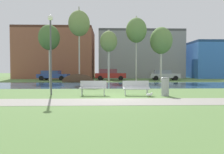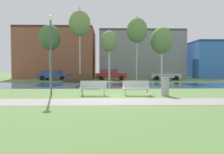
# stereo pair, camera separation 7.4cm
# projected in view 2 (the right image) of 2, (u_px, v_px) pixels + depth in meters

# --- Properties ---
(ground_plane) EXTENTS (120.00, 120.00, 0.00)m
(ground_plane) POSITION_uv_depth(u_px,v_px,m) (111.00, 84.00, 21.99)
(ground_plane) COLOR #5B7F42
(paved_path_strip) EXTENTS (60.00, 2.18, 0.01)m
(paved_path_strip) POSITION_uv_depth(u_px,v_px,m) (116.00, 102.00, 10.19)
(paved_path_strip) COLOR gray
(paved_path_strip) RESTS_ON ground
(river_band) EXTENTS (80.00, 8.05, 0.01)m
(river_band) POSITION_uv_depth(u_px,v_px,m) (112.00, 85.00, 21.01)
(river_band) COLOR #33516B
(river_band) RESTS_ON ground
(soil_mound) EXTENTS (4.00, 2.68, 1.93)m
(soil_mound) POSITION_uv_depth(u_px,v_px,m) (79.00, 82.00, 26.43)
(soil_mound) COLOR #423021
(soil_mound) RESTS_ON ground
(bench_left) EXTENTS (1.61, 0.60, 0.87)m
(bench_left) POSITION_uv_depth(u_px,v_px,m) (93.00, 88.00, 12.66)
(bench_left) COLOR #B2B5B7
(bench_left) RESTS_ON ground
(bench_right) EXTENTS (1.61, 0.60, 0.87)m
(bench_right) POSITION_uv_depth(u_px,v_px,m) (136.00, 87.00, 12.72)
(bench_right) COLOR #B2B5B7
(bench_right) RESTS_ON ground
(trash_bin) EXTENTS (0.47, 0.47, 1.09)m
(trash_bin) POSITION_uv_depth(u_px,v_px,m) (165.00, 86.00, 12.40)
(trash_bin) COLOR #999B9E
(trash_bin) RESTS_ON ground
(seagull) EXTENTS (0.40, 0.15, 0.25)m
(seagull) POSITION_uv_depth(u_px,v_px,m) (149.00, 95.00, 11.95)
(seagull) COLOR white
(seagull) RESTS_ON ground
(streetlamp) EXTENTS (0.32, 0.32, 4.85)m
(streetlamp) POSITION_uv_depth(u_px,v_px,m) (51.00, 41.00, 12.94)
(streetlamp) COLOR #4C4C51
(streetlamp) RESTS_ON ground
(birch_far_left) EXTENTS (2.65, 2.65, 7.15)m
(birch_far_left) POSITION_uv_depth(u_px,v_px,m) (50.00, 38.00, 26.70)
(birch_far_left) COLOR beige
(birch_far_left) RESTS_ON ground
(birch_left) EXTENTS (2.67, 2.67, 9.35)m
(birch_left) POSITION_uv_depth(u_px,v_px,m) (80.00, 24.00, 26.46)
(birch_left) COLOR #BCB7A8
(birch_left) RESTS_ON ground
(birch_center_left) EXTENTS (2.13, 2.13, 6.39)m
(birch_center_left) POSITION_uv_depth(u_px,v_px,m) (109.00, 42.00, 26.03)
(birch_center_left) COLOR #BCB7A8
(birch_center_left) RESTS_ON ground
(birch_center) EXTENTS (2.67, 2.67, 8.44)m
(birch_center) POSITION_uv_depth(u_px,v_px,m) (137.00, 30.00, 27.32)
(birch_center) COLOR beige
(birch_center) RESTS_ON ground
(birch_center_right) EXTENTS (2.89, 2.89, 7.02)m
(birch_center_right) POSITION_uv_depth(u_px,v_px,m) (162.00, 41.00, 27.46)
(birch_center_right) COLOR beige
(birch_center_right) RESTS_ON ground
(parked_van_nearest_blue) EXTENTS (4.47, 2.40, 1.37)m
(parked_van_nearest_blue) POSITION_uv_depth(u_px,v_px,m) (54.00, 75.00, 30.02)
(parked_van_nearest_blue) COLOR #2D4793
(parked_van_nearest_blue) RESTS_ON ground
(parked_sedan_second_red) EXTENTS (4.50, 2.31, 1.58)m
(parked_sedan_second_red) POSITION_uv_depth(u_px,v_px,m) (111.00, 74.00, 30.20)
(parked_sedan_second_red) COLOR maroon
(parked_sedan_second_red) RESTS_ON ground
(parked_hatch_third_silver) EXTENTS (4.26, 2.41, 1.42)m
(parked_hatch_third_silver) POSITION_uv_depth(u_px,v_px,m) (165.00, 75.00, 30.25)
(parked_hatch_third_silver) COLOR #B2B5BC
(parked_hatch_third_silver) RESTS_ON ground
(building_brick_low) EXTENTS (12.78, 9.68, 8.54)m
(building_brick_low) POSITION_uv_depth(u_px,v_px,m) (59.00, 54.00, 38.27)
(building_brick_low) COLOR brown
(building_brick_low) RESTS_ON ground
(building_grey_warehouse) EXTENTS (14.66, 6.74, 8.34)m
(building_grey_warehouse) POSITION_uv_depth(u_px,v_px,m) (140.00, 55.00, 38.57)
(building_grey_warehouse) COLOR gray
(building_grey_warehouse) RESTS_ON ground
(building_blue_store) EXTENTS (12.55, 8.83, 6.34)m
(building_blue_store) POSITION_uv_depth(u_px,v_px,m) (223.00, 60.00, 38.33)
(building_blue_store) COLOR #3870C6
(building_blue_store) RESTS_ON ground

